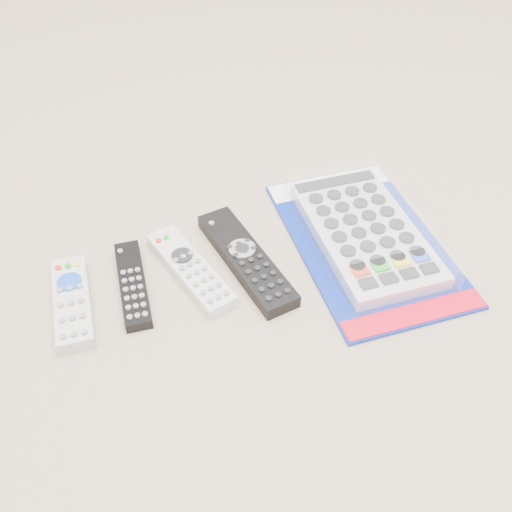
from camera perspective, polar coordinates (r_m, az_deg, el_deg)
name	(u,v)px	position (r m, az deg, el deg)	size (l,w,h in m)	color
remote_small_grey	(72,302)	(0.86, -17.88, -4.42)	(0.08, 0.17, 0.03)	#B1B1B3
remote_slim_black	(133,284)	(0.86, -12.22, -2.78)	(0.07, 0.17, 0.02)	black
remote_silver_dvd	(191,269)	(0.87, -6.55, -1.33)	(0.08, 0.20, 0.02)	silver
remote_large_black	(246,259)	(0.87, -0.97, -0.32)	(0.06, 0.23, 0.03)	black
jumbo_remote_packaged	(365,231)	(0.92, 10.88, 2.45)	(0.27, 0.39, 0.05)	navy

